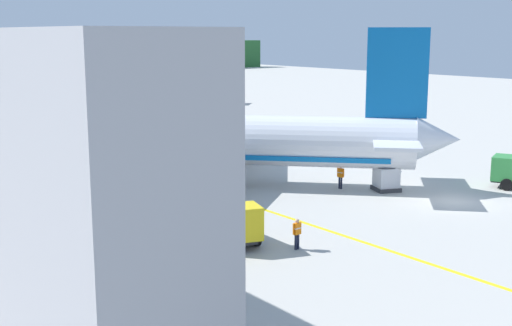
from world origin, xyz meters
The scene contains 11 objects.
ground centered at (0.00, 48.00, -0.10)m, with size 240.00×320.00×0.20m, color #B7B5AD.
airliner_foreground centered at (-11.52, 16.67, 3.39)m, with size 31.65×32.68×11.90m.
airliner_mid_apron centered at (15.66, 71.90, 2.81)m, with size 25.19×28.03×9.87m.
airliner_far_taxiway centered at (32.32, 118.29, 2.35)m, with size 21.64×22.99×8.26m.
service_truck_fuel centered at (-17.54, 1.91, 1.17)m, with size 4.14×7.02×2.71m.
cargo_container_near centered at (-1.12, 5.27, 0.89)m, with size 2.28×2.28×1.88m.
cargo_container_mid centered at (-20.90, 14.12, 0.96)m, with size 1.83×1.83×2.02m.
crew_marshaller centered at (-22.60, 8.79, 1.04)m, with size 0.63×0.27×1.76m.
crew_loader_left centered at (-15.50, -1.15, 1.01)m, with size 0.63×0.26×1.71m.
crew_supervisor centered at (-3.38, 7.80, 1.06)m, with size 0.32×0.62×1.79m.
apron_guide_line centered at (-11.72, 12.08, 0.01)m, with size 0.30×60.00×0.01m, color yellow.
Camera 1 is at (-38.54, -27.40, 11.45)m, focal length 47.33 mm.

